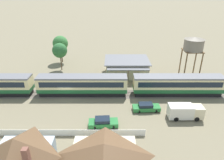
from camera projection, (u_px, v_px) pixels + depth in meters
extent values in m
plane|color=#7A7056|center=(66.00, 96.00, 39.24)|extent=(600.00, 600.00, 0.00)
cube|color=#1E6033|center=(177.00, 88.00, 39.43)|extent=(17.39, 2.93, 0.80)
cube|color=beige|center=(178.00, 82.00, 38.84)|extent=(17.39, 2.93, 1.97)
cube|color=#192330|center=(178.00, 82.00, 38.80)|extent=(16.00, 2.97, 1.10)
cube|color=slate|center=(179.00, 77.00, 38.35)|extent=(17.39, 2.75, 0.30)
cube|color=black|center=(176.00, 92.00, 39.79)|extent=(16.69, 2.52, 0.88)
cube|color=#1E6033|center=(221.00, 83.00, 38.94)|extent=(1.20, 2.57, 2.29)
sphere|color=#F2EAC6|center=(221.00, 87.00, 39.36)|extent=(0.36, 0.36, 0.36)
cylinder|color=black|center=(206.00, 94.00, 39.15)|extent=(0.90, 0.18, 0.90)
cylinder|color=black|center=(203.00, 90.00, 40.45)|extent=(0.90, 0.18, 0.90)
cylinder|color=black|center=(148.00, 94.00, 39.13)|extent=(0.90, 0.18, 0.90)
cylinder|color=black|center=(147.00, 90.00, 40.43)|extent=(0.90, 0.18, 0.90)
cube|color=#1E6033|center=(82.00, 88.00, 39.40)|extent=(17.39, 2.93, 0.80)
cube|color=beige|center=(82.00, 82.00, 38.81)|extent=(17.39, 2.93, 1.97)
cube|color=#192330|center=(82.00, 82.00, 38.76)|extent=(16.00, 2.97, 1.10)
cube|color=slate|center=(82.00, 77.00, 38.32)|extent=(17.39, 2.75, 0.30)
cube|color=black|center=(83.00, 92.00, 39.76)|extent=(16.69, 2.52, 0.88)
cylinder|color=black|center=(111.00, 94.00, 39.12)|extent=(0.90, 0.18, 0.90)
cylinder|color=black|center=(111.00, 90.00, 40.42)|extent=(0.90, 0.18, 0.90)
cylinder|color=black|center=(53.00, 94.00, 39.10)|extent=(0.90, 0.18, 0.90)
cylinder|color=black|center=(55.00, 90.00, 40.40)|extent=(0.90, 0.18, 0.90)
cylinder|color=black|center=(16.00, 94.00, 39.09)|extent=(0.90, 0.18, 0.90)
cylinder|color=black|center=(19.00, 91.00, 40.39)|extent=(0.90, 0.18, 0.90)
cube|color=#665B51|center=(73.00, 94.00, 39.95)|extent=(130.66, 3.60, 0.01)
cube|color=#4C4238|center=(73.00, 96.00, 39.29)|extent=(130.66, 0.12, 0.04)
cube|color=#4C4238|center=(74.00, 92.00, 40.59)|extent=(130.66, 0.12, 0.04)
cube|color=beige|center=(126.00, 67.00, 48.28)|extent=(9.70, 7.49, 3.60)
cube|color=slate|center=(126.00, 60.00, 47.47)|extent=(10.47, 8.09, 0.20)
cube|color=slate|center=(128.00, 69.00, 43.57)|extent=(9.31, 1.60, 0.16)
cylinder|color=brown|center=(128.00, 77.00, 43.73)|extent=(0.14, 0.14, 3.12)
cylinder|color=brown|center=(194.00, 62.00, 47.72)|extent=(0.28, 0.28, 6.41)
cylinder|color=brown|center=(180.00, 62.00, 47.72)|extent=(0.28, 0.28, 6.41)
cylinder|color=brown|center=(200.00, 67.00, 44.60)|extent=(0.28, 0.28, 6.41)
cylinder|color=brown|center=(185.00, 67.00, 44.59)|extent=(0.28, 0.28, 6.41)
cube|color=brown|center=(192.00, 51.00, 44.76)|extent=(3.96, 3.96, 0.16)
cylinder|color=slate|center=(193.00, 45.00, 44.19)|extent=(4.24, 4.24, 2.51)
cone|color=slate|center=(194.00, 38.00, 43.54)|extent=(4.45, 4.45, 0.50)
pyramid|color=brown|center=(15.00, 148.00, 20.18)|extent=(6.48, 7.17, 2.49)
cube|color=brown|center=(26.00, 158.00, 18.93)|extent=(0.56, 0.56, 2.24)
pyramid|color=brown|center=(104.00, 150.00, 21.21)|extent=(7.92, 6.93, 1.72)
cube|color=white|center=(6.00, 133.00, 28.61)|extent=(40.08, 0.06, 1.05)
cube|color=#287A38|center=(146.00, 108.00, 34.52)|extent=(4.77, 1.97, 0.70)
cube|color=#192330|center=(145.00, 105.00, 34.25)|extent=(2.42, 1.60, 0.53)
cylinder|color=black|center=(155.00, 111.00, 34.00)|extent=(0.62, 0.20, 0.62)
cylinder|color=black|center=(153.00, 106.00, 35.36)|extent=(0.62, 0.20, 0.62)
cylinder|color=black|center=(138.00, 112.00, 33.85)|extent=(0.62, 0.20, 0.62)
cylinder|color=black|center=(137.00, 107.00, 35.22)|extent=(0.62, 0.20, 0.62)
cube|color=#287A38|center=(103.00, 123.00, 30.68)|extent=(4.60, 2.07, 0.69)
cube|color=#192330|center=(102.00, 120.00, 30.41)|extent=(2.34, 1.68, 0.54)
cylinder|color=black|center=(112.00, 127.00, 30.12)|extent=(0.62, 0.20, 0.62)
cylinder|color=black|center=(112.00, 121.00, 31.57)|extent=(0.62, 0.20, 0.62)
cylinder|color=black|center=(94.00, 128.00, 29.97)|extent=(0.62, 0.20, 0.62)
cylinder|color=black|center=(94.00, 121.00, 31.42)|extent=(0.62, 0.20, 0.62)
cube|color=beige|center=(197.00, 112.00, 32.29)|extent=(1.65, 1.96, 1.98)
cube|color=#192330|center=(202.00, 109.00, 32.12)|extent=(0.03, 1.64, 0.87)
cube|color=silver|center=(180.00, 111.00, 32.25)|extent=(3.85, 2.04, 2.16)
cylinder|color=black|center=(196.00, 119.00, 31.83)|extent=(0.80, 0.26, 0.80)
cylinder|color=black|center=(192.00, 113.00, 33.44)|extent=(0.80, 0.26, 0.80)
cylinder|color=black|center=(176.00, 119.00, 31.82)|extent=(0.80, 0.26, 0.80)
cylinder|color=black|center=(173.00, 113.00, 33.43)|extent=(0.80, 0.26, 0.80)
cylinder|color=brown|center=(61.00, 55.00, 56.09)|extent=(0.36, 0.36, 4.13)
sphere|color=#387538|center=(60.00, 43.00, 54.68)|extent=(4.15, 4.15, 4.15)
cylinder|color=brown|center=(61.00, 62.00, 50.87)|extent=(0.25, 0.25, 4.02)
sphere|color=#2D6633|center=(59.00, 50.00, 49.55)|extent=(3.67, 3.67, 3.67)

